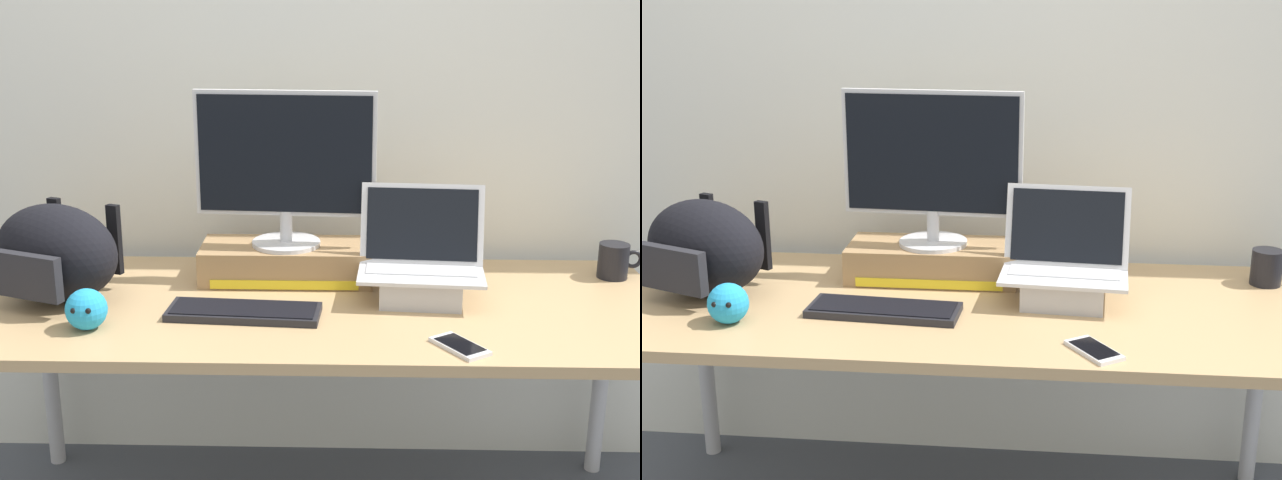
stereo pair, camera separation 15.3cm
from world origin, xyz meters
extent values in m
cube|color=silver|center=(0.00, 0.50, 1.30)|extent=(7.00, 0.10, 2.60)
cube|color=tan|center=(0.00, 0.00, 0.70)|extent=(1.92, 0.80, 0.03)
cylinder|color=#B2B2B7|center=(-0.90, 0.34, 0.34)|extent=(0.05, 0.05, 0.68)
cylinder|color=#B2B2B7|center=(0.90, 0.34, 0.34)|extent=(0.05, 0.05, 0.68)
cube|color=#9E7A51|center=(-0.11, 0.20, 0.77)|extent=(0.50, 0.22, 0.10)
cube|color=yellow|center=(-0.11, 0.09, 0.73)|extent=(0.42, 0.00, 0.03)
cylinder|color=silver|center=(-0.11, 0.20, 0.82)|extent=(0.20, 0.20, 0.01)
cylinder|color=silver|center=(-0.11, 0.20, 0.88)|extent=(0.04, 0.04, 0.09)
cube|color=silver|center=(-0.11, 0.20, 1.09)|extent=(0.52, 0.05, 0.36)
cube|color=black|center=(-0.11, 0.19, 1.09)|extent=(0.50, 0.04, 0.34)
cube|color=#ADADB2|center=(0.28, 0.03, 0.75)|extent=(0.23, 0.22, 0.08)
cube|color=silver|center=(0.28, 0.03, 0.79)|extent=(0.36, 0.25, 0.01)
cube|color=#B7B7BC|center=(0.28, 0.05, 0.80)|extent=(0.31, 0.15, 0.00)
cube|color=silver|center=(0.28, 0.11, 0.91)|extent=(0.35, 0.10, 0.22)
cube|color=black|center=(0.28, 0.11, 0.91)|extent=(0.31, 0.09, 0.19)
cube|color=black|center=(-0.20, -0.10, 0.72)|extent=(0.41, 0.17, 0.02)
cube|color=black|center=(-0.20, -0.10, 0.73)|extent=(0.39, 0.15, 0.00)
ellipsoid|color=black|center=(-0.72, 0.01, 0.85)|extent=(0.43, 0.35, 0.27)
cube|color=#232328|center=(-0.77, -0.11, 0.82)|extent=(0.22, 0.11, 0.12)
cube|color=black|center=(-0.77, 0.17, 0.86)|extent=(0.04, 0.03, 0.20)
cube|color=black|center=(-0.58, 0.09, 0.86)|extent=(0.04, 0.03, 0.20)
cylinder|color=black|center=(0.87, 0.24, 0.77)|extent=(0.09, 0.09, 0.10)
torus|color=black|center=(0.92, 0.24, 0.77)|extent=(0.06, 0.01, 0.06)
cube|color=silver|center=(0.35, -0.30, 0.72)|extent=(0.14, 0.16, 0.01)
cube|color=black|center=(0.35, -0.30, 0.72)|extent=(0.12, 0.13, 0.00)
sphere|color=#2393CC|center=(-0.58, -0.20, 0.77)|extent=(0.11, 0.11, 0.11)
sphere|color=black|center=(-0.60, -0.25, 0.78)|extent=(0.01, 0.01, 0.01)
sphere|color=black|center=(-0.57, -0.25, 0.78)|extent=(0.01, 0.01, 0.01)
camera|label=1|loc=(0.06, -2.20, 1.55)|focal=47.90mm
camera|label=2|loc=(0.22, -2.19, 1.55)|focal=47.90mm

